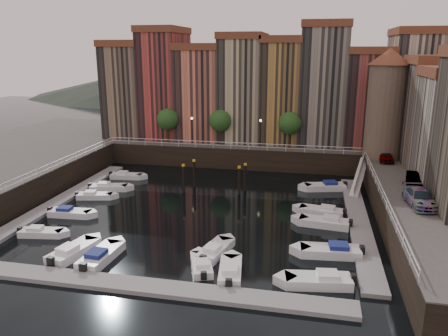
% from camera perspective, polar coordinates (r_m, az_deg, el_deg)
% --- Properties ---
extents(ground, '(200.00, 200.00, 0.00)m').
position_cam_1_polar(ground, '(47.65, -2.79, -5.19)').
color(ground, black).
rests_on(ground, ground).
extents(quay_far, '(80.00, 20.00, 3.00)m').
position_cam_1_polar(quay_far, '(71.72, 2.42, 3.04)').
color(quay_far, black).
rests_on(quay_far, ground).
extents(dock_left, '(2.00, 28.00, 0.35)m').
position_cam_1_polar(dock_left, '(53.02, -20.32, -3.81)').
color(dock_left, gray).
rests_on(dock_left, ground).
extents(dock_right, '(2.00, 28.00, 0.35)m').
position_cam_1_polar(dock_right, '(45.52, 17.16, -6.64)').
color(dock_right, gray).
rests_on(dock_right, ground).
extents(dock_near, '(30.00, 2.00, 0.35)m').
position_cam_1_polar(dock_near, '(32.94, -10.50, -14.95)').
color(dock_near, gray).
rests_on(dock_near, ground).
extents(mountains, '(145.00, 100.00, 18.00)m').
position_cam_1_polar(mountains, '(153.74, 8.38, 11.80)').
color(mountains, '#2D382D').
rests_on(mountains, ground).
extents(far_terrace, '(48.70, 10.30, 17.50)m').
position_cam_1_polar(far_terrace, '(67.41, 4.97, 10.35)').
color(far_terrace, '#806951').
rests_on(far_terrace, quay_far).
extents(corner_tower, '(5.20, 5.20, 13.80)m').
position_cam_1_polar(corner_tower, '(58.67, 20.38, 8.01)').
color(corner_tower, '#6B5B4C').
rests_on(corner_tower, quay_right).
extents(promenade_trees, '(21.20, 3.20, 5.20)m').
position_cam_1_polar(promenade_trees, '(63.49, 0.10, 6.14)').
color(promenade_trees, black).
rests_on(promenade_trees, quay_far).
extents(street_lamps, '(10.36, 0.36, 4.18)m').
position_cam_1_polar(street_lamps, '(62.57, 0.22, 5.36)').
color(street_lamps, black).
rests_on(street_lamps, quay_far).
extents(railings, '(36.08, 34.04, 0.52)m').
position_cam_1_polar(railings, '(51.04, -1.47, 0.67)').
color(railings, white).
rests_on(railings, ground).
extents(gangway, '(2.78, 8.32, 3.73)m').
position_cam_1_polar(gangway, '(55.46, 17.28, -0.84)').
color(gangway, white).
rests_on(gangway, ground).
extents(mooring_pilings, '(7.49, 2.78, 3.78)m').
position_cam_1_polar(mooring_pilings, '(52.57, -1.15, -1.31)').
color(mooring_pilings, black).
rests_on(mooring_pilings, ground).
extents(boat_left_0, '(4.24, 2.06, 0.95)m').
position_cam_1_polar(boat_left_0, '(43.98, -22.86, -7.76)').
color(boat_left_0, white).
rests_on(boat_left_0, ground).
extents(boat_left_1, '(4.63, 1.92, 1.05)m').
position_cam_1_polar(boat_left_1, '(47.87, -19.54, -5.53)').
color(boat_left_1, white).
rests_on(boat_left_1, ground).
extents(boat_left_2, '(4.33, 2.35, 0.97)m').
position_cam_1_polar(boat_left_2, '(52.54, -16.61, -3.48)').
color(boat_left_2, white).
rests_on(boat_left_2, ground).
extents(boat_left_3, '(4.83, 2.60, 1.08)m').
position_cam_1_polar(boat_left_3, '(55.08, -14.91, -2.45)').
color(boat_left_3, white).
rests_on(boat_left_3, ground).
extents(boat_left_4, '(4.49, 2.03, 1.01)m').
position_cam_1_polar(boat_left_4, '(59.57, -12.71, -1.01)').
color(boat_left_4, white).
rests_on(boat_left_4, ground).
extents(boat_right_0, '(5.18, 2.54, 1.16)m').
position_cam_1_polar(boat_right_0, '(33.41, 12.42, -14.18)').
color(boat_right_0, white).
rests_on(boat_right_0, ground).
extents(boat_right_1, '(5.29, 2.34, 1.20)m').
position_cam_1_polar(boat_right_1, '(37.96, 13.90, -10.51)').
color(boat_right_1, white).
rests_on(boat_right_1, ground).
extents(boat_right_2, '(5.12, 2.39, 1.15)m').
position_cam_1_polar(boat_right_2, '(43.77, 13.12, -6.94)').
color(boat_right_2, white).
rests_on(boat_right_2, ground).
extents(boat_right_3, '(4.89, 2.54, 1.10)m').
position_cam_1_polar(boat_right_3, '(46.61, 12.75, -5.55)').
color(boat_right_3, white).
rests_on(boat_right_3, ground).
extents(boat_right_4, '(5.26, 3.03, 1.18)m').
position_cam_1_polar(boat_right_4, '(54.83, 13.15, -2.39)').
color(boat_right_4, white).
rests_on(boat_right_4, ground).
extents(boat_near_0, '(2.82, 5.22, 1.17)m').
position_cam_1_polar(boat_near_0, '(38.96, -19.16, -10.26)').
color(boat_near_0, white).
rests_on(boat_near_0, ground).
extents(boat_near_1, '(2.19, 5.22, 1.18)m').
position_cam_1_polar(boat_near_1, '(37.45, -15.85, -11.03)').
color(boat_near_1, white).
rests_on(boat_near_1, ground).
extents(boat_near_2, '(2.72, 4.21, 0.95)m').
position_cam_1_polar(boat_near_2, '(34.93, -2.96, -12.57)').
color(boat_near_2, white).
rests_on(boat_near_2, ground).
extents(boat_near_3, '(2.26, 4.68, 1.05)m').
position_cam_1_polar(boat_near_3, '(33.99, 0.83, -13.32)').
color(boat_near_3, white).
rests_on(boat_near_3, ground).
extents(car_a, '(1.87, 4.15, 1.38)m').
position_cam_1_polar(car_a, '(58.02, 20.28, 1.40)').
color(car_a, gray).
rests_on(car_a, quay_right).
extents(car_b, '(2.17, 4.59, 1.45)m').
position_cam_1_polar(car_b, '(48.36, 23.65, -1.53)').
color(car_b, gray).
rests_on(car_b, quay_right).
extents(car_c, '(2.53, 5.26, 1.48)m').
position_cam_1_polar(car_c, '(42.72, 24.18, -3.68)').
color(car_c, gray).
rests_on(car_c, quay_right).
extents(boat_extra_626, '(2.63, 4.76, 1.07)m').
position_cam_1_polar(boat_extra_626, '(37.14, -1.17, -10.71)').
color(boat_extra_626, white).
rests_on(boat_extra_626, ground).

